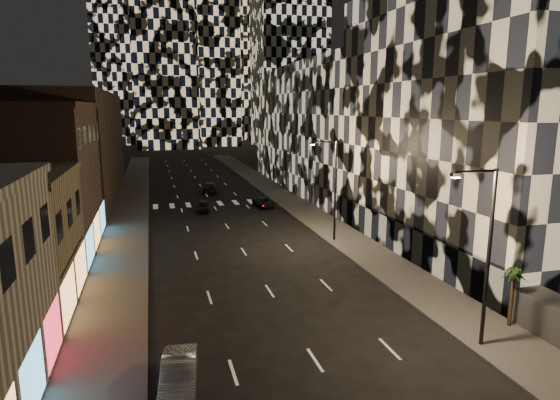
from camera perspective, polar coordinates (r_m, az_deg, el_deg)
sidewalk_left at (r=59.74m, az=-17.82°, el=-0.86°), size 4.00×120.00×0.15m
sidewalk_right at (r=62.07m, az=0.93°, el=0.12°), size 4.00×120.00×0.15m
curb_left at (r=59.67m, az=-15.81°, el=-0.76°), size 0.20×120.00×0.15m
curb_right at (r=61.52m, az=-0.95°, el=0.02°), size 0.20×120.00×0.15m
retail_brown at (r=43.53m, az=-28.35°, el=1.94°), size 10.00×15.00×12.00m
retail_filler_left at (r=69.36m, az=-23.66°, el=6.13°), size 10.00×40.00×14.00m
midrise_right at (r=42.69m, az=24.37°, el=8.89°), size 16.00×25.00×22.00m
midrise_base at (r=39.66m, az=14.62°, el=-4.51°), size 0.60×25.00×3.00m
midrise_filler_right at (r=70.92m, az=7.21°, el=8.68°), size 16.00×40.00×18.00m
streetlight_near at (r=24.98m, az=23.74°, el=-5.16°), size 2.55×0.25×9.00m
streetlight_far at (r=41.98m, az=6.46°, el=2.03°), size 2.55×0.25×9.00m
car_silver_parked at (r=21.92m, az=-12.20°, el=-20.04°), size 1.96×4.38×1.40m
car_dark_midlane at (r=55.50m, az=-9.32°, el=-0.78°), size 1.90×3.83×1.26m
car_dark_oncoming at (r=68.01m, az=-8.56°, el=1.54°), size 2.65×5.32×1.48m
car_dark_rightlane at (r=57.28m, az=-2.03°, el=-0.33°), size 2.25×4.20×1.12m
palm_tree at (r=28.67m, az=26.59°, el=-8.55°), size 1.65×1.69×3.31m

